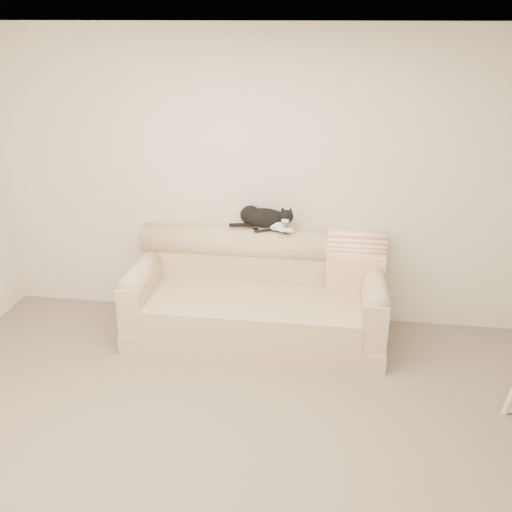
{
  "coord_description": "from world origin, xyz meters",
  "views": [
    {
      "loc": [
        0.56,
        -2.81,
        2.65
      ],
      "look_at": [
        -0.01,
        1.27,
        0.9
      ],
      "focal_mm": 40.0,
      "sensor_mm": 36.0,
      "label": 1
    }
  ],
  "objects_px": {
    "remote_a": "(264,229)",
    "remote_b": "(281,231)",
    "sofa": "(257,298)",
    "tuxedo_cat": "(265,218)"
  },
  "relations": [
    {
      "from": "remote_a",
      "to": "remote_b",
      "type": "xyz_separation_m",
      "value": [
        0.15,
        -0.0,
        -0.0
      ]
    },
    {
      "from": "sofa",
      "to": "remote_b",
      "type": "bearing_deg",
      "value": 51.68
    },
    {
      "from": "sofa",
      "to": "remote_b",
      "type": "distance_m",
      "value": 0.63
    },
    {
      "from": "tuxedo_cat",
      "to": "remote_b",
      "type": "bearing_deg",
      "value": -12.48
    },
    {
      "from": "remote_b",
      "to": "sofa",
      "type": "bearing_deg",
      "value": -128.32
    },
    {
      "from": "remote_a",
      "to": "tuxedo_cat",
      "type": "distance_m",
      "value": 0.1
    },
    {
      "from": "sofa",
      "to": "tuxedo_cat",
      "type": "distance_m",
      "value": 0.7
    },
    {
      "from": "sofa",
      "to": "remote_a",
      "type": "bearing_deg",
      "value": 83.21
    },
    {
      "from": "remote_a",
      "to": "remote_b",
      "type": "bearing_deg",
      "value": -1.33
    },
    {
      "from": "sofa",
      "to": "remote_a",
      "type": "height_order",
      "value": "remote_a"
    }
  ]
}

